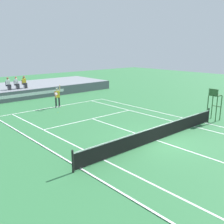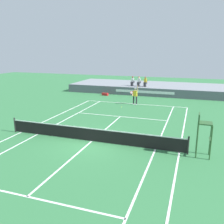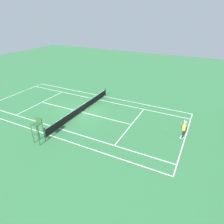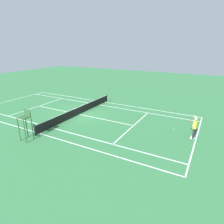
{
  "view_description": "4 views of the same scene",
  "coord_description": "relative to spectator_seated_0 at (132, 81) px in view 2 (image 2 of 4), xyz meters",
  "views": [
    {
      "loc": [
        -11.6,
        -8.95,
        5.46
      ],
      "look_at": [
        0.02,
        4.08,
        1.0
      ],
      "focal_mm": 41.23,
      "sensor_mm": 36.0,
      "label": 1
    },
    {
      "loc": [
        6.01,
        -13.43,
        5.74
      ],
      "look_at": [
        0.02,
        4.08,
        1.0
      ],
      "focal_mm": 38.91,
      "sensor_mm": 36.0,
      "label": 2
    },
    {
      "loc": [
        16.92,
        12.67,
        10.77
      ],
      "look_at": [
        0.02,
        4.08,
        1.0
      ],
      "focal_mm": 31.39,
      "sensor_mm": 36.0,
      "label": 3
    },
    {
      "loc": [
        15.4,
        12.55,
        7.13
      ],
      "look_at": [
        0.02,
        4.08,
        1.0
      ],
      "focal_mm": 30.37,
      "sensor_mm": 36.0,
      "label": 4
    }
  ],
  "objects": [
    {
      "name": "spectator_seated_0",
      "position": [
        0.0,
        0.0,
        0.0
      ],
      "size": [
        0.44,
        0.6,
        1.26
      ],
      "color": "#474C56",
      "rests_on": "bleacher_platform"
    },
    {
      "name": "equipment_bag",
      "position": [
        -3.0,
        -2.44,
        -1.51
      ],
      "size": [
        0.95,
        0.55,
        0.32
      ],
      "color": "red",
      "rests_on": "ground"
    },
    {
      "name": "barrier_wall",
      "position": [
        1.93,
        -1.33,
        -1.14
      ],
      "size": [
        21.55,
        0.25,
        1.05
      ],
      "color": "#565B66",
      "rests_on": "ground"
    },
    {
      "name": "court",
      "position": [
        1.93,
        -18.17,
        -1.65
      ],
      "size": [
        11.08,
        23.88,
        0.03
      ],
      "color": "#337542",
      "rests_on": "ground"
    },
    {
      "name": "umpire_chair",
      "position": [
        8.59,
        -18.17,
        -0.11
      ],
      "size": [
        0.77,
        0.77,
        2.44
      ],
      "color": "#2D562D",
      "rests_on": "ground"
    },
    {
      "name": "tennis_player",
      "position": [
        1.97,
        -6.54,
        -0.67
      ],
      "size": [
        0.78,
        0.62,
        2.08
      ],
      "color": "#232328",
      "rests_on": "ground"
    },
    {
      "name": "tennis_ball",
      "position": [
        0.97,
        -8.28,
        -1.63
      ],
      "size": [
        0.07,
        0.07,
        0.07
      ],
      "primitive_type": "sphere",
      "color": "#D1E533",
      "rests_on": "ground"
    },
    {
      "name": "spectator_seated_1",
      "position": [
        0.87,
        0.0,
        0.0
      ],
      "size": [
        0.44,
        0.6,
        1.26
      ],
      "color": "#474C56",
      "rests_on": "bleacher_platform"
    },
    {
      "name": "ground_plane",
      "position": [
        1.93,
        -18.17,
        -1.67
      ],
      "size": [
        80.0,
        80.0,
        0.0
      ],
      "primitive_type": "plane",
      "color": "#337542"
    },
    {
      "name": "bleacher_platform",
      "position": [
        1.93,
        2.48,
        -1.14
      ],
      "size": [
        21.55,
        7.38,
        1.05
      ],
      "primitive_type": "cube",
      "color": "gray",
      "rests_on": "ground"
    },
    {
      "name": "net",
      "position": [
        1.93,
        -18.17,
        -1.14
      ],
      "size": [
        11.98,
        0.1,
        1.07
      ],
      "color": "black",
      "rests_on": "ground"
    },
    {
      "name": "spectator_seated_2",
      "position": [
        1.75,
        0.0,
        0.0
      ],
      "size": [
        0.44,
        0.6,
        1.26
      ],
      "color": "#474C56",
      "rests_on": "bleacher_platform"
    }
  ]
}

